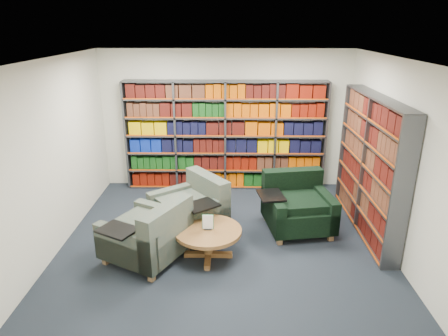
{
  "coord_description": "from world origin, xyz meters",
  "views": [
    {
      "loc": [
        0.09,
        -5.45,
        3.25
      ],
      "look_at": [
        0.0,
        0.6,
        1.05
      ],
      "focal_mm": 32.0,
      "sensor_mm": 36.0,
      "label": 1
    }
  ],
  "objects_px": {
    "chair_teal_front": "(151,237)",
    "coffee_table": "(208,235)",
    "chair_teal_left": "(193,209)",
    "chair_green_right": "(296,207)"
  },
  "relations": [
    {
      "from": "chair_teal_front",
      "to": "coffee_table",
      "type": "distance_m",
      "value": 0.82
    },
    {
      "from": "chair_teal_front",
      "to": "coffee_table",
      "type": "height_order",
      "value": "chair_teal_front"
    },
    {
      "from": "chair_teal_left",
      "to": "coffee_table",
      "type": "relative_size",
      "value": 1.45
    },
    {
      "from": "chair_green_right",
      "to": "chair_teal_front",
      "type": "distance_m",
      "value": 2.46
    },
    {
      "from": "chair_green_right",
      "to": "chair_teal_front",
      "type": "xyz_separation_m",
      "value": [
        -2.24,
        -1.03,
        -0.0
      ]
    },
    {
      "from": "chair_teal_left",
      "to": "chair_teal_front",
      "type": "relative_size",
      "value": 1.03
    },
    {
      "from": "chair_teal_left",
      "to": "chair_teal_front",
      "type": "xyz_separation_m",
      "value": [
        -0.53,
        -0.91,
        0.0
      ]
    },
    {
      "from": "chair_teal_left",
      "to": "chair_teal_front",
      "type": "bearing_deg",
      "value": -120.19
    },
    {
      "from": "coffee_table",
      "to": "chair_green_right",
      "type": "bearing_deg",
      "value": 34.06
    },
    {
      "from": "chair_green_right",
      "to": "chair_teal_front",
      "type": "bearing_deg",
      "value": -155.31
    }
  ]
}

